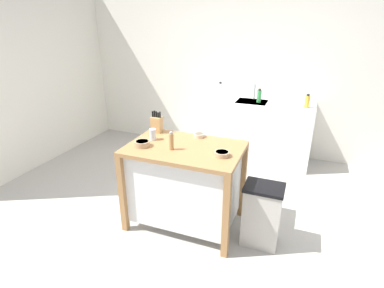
# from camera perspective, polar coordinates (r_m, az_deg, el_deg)

# --- Properties ---
(ground_plane) EXTENTS (6.30, 6.30, 0.00)m
(ground_plane) POSITION_cam_1_polar(r_m,az_deg,el_deg) (3.37, -0.34, -14.53)
(ground_plane) COLOR #ADA8A0
(ground_plane) RESTS_ON ground
(wall_back) EXTENTS (5.30, 0.10, 2.60)m
(wall_back) POSITION_cam_1_polar(r_m,az_deg,el_deg) (4.90, 9.49, 13.62)
(wall_back) COLOR silver
(wall_back) RESTS_ON ground
(wall_left) EXTENTS (0.10, 2.83, 2.60)m
(wall_left) POSITION_cam_1_polar(r_m,az_deg,el_deg) (4.98, -26.81, 11.72)
(wall_left) COLOR silver
(wall_left) RESTS_ON ground
(kitchen_island) EXTENTS (1.12, 0.75, 0.88)m
(kitchen_island) POSITION_cam_1_polar(r_m,az_deg,el_deg) (3.11, -1.33, -7.08)
(kitchen_island) COLOR #9E7042
(kitchen_island) RESTS_ON ground
(knife_block) EXTENTS (0.11, 0.09, 0.24)m
(knife_block) POSITION_cam_1_polar(r_m,az_deg,el_deg) (3.32, -6.68, 3.77)
(knife_block) COLOR tan
(knife_block) RESTS_ON kitchen_island
(bowl_ceramic_wide) EXTENTS (0.14, 0.14, 0.04)m
(bowl_ceramic_wide) POSITION_cam_1_polar(r_m,az_deg,el_deg) (2.74, 5.68, -1.83)
(bowl_ceramic_wide) COLOR tan
(bowl_ceramic_wide) RESTS_ON kitchen_island
(bowl_ceramic_small) EXTENTS (0.12, 0.12, 0.04)m
(bowl_ceramic_small) POSITION_cam_1_polar(r_m,az_deg,el_deg) (3.17, 1.33, 1.69)
(bowl_ceramic_small) COLOR beige
(bowl_ceramic_small) RESTS_ON kitchen_island
(bowl_stoneware_deep) EXTENTS (0.15, 0.15, 0.05)m
(bowl_stoneware_deep) POSITION_cam_1_polar(r_m,az_deg,el_deg) (2.98, -9.39, 0.09)
(bowl_stoneware_deep) COLOR tan
(bowl_stoneware_deep) RESTS_ON kitchen_island
(drinking_cup) EXTENTS (0.07, 0.07, 0.12)m
(drinking_cup) POSITION_cam_1_polar(r_m,az_deg,el_deg) (3.11, -7.44, 1.81)
(drinking_cup) COLOR silver
(drinking_cup) RESTS_ON kitchen_island
(pepper_grinder) EXTENTS (0.04, 0.04, 0.19)m
(pepper_grinder) POSITION_cam_1_polar(r_m,az_deg,el_deg) (2.84, -3.92, 0.57)
(pepper_grinder) COLOR #AD7F4C
(pepper_grinder) RESTS_ON kitchen_island
(trash_bin) EXTENTS (0.36, 0.28, 0.63)m
(trash_bin) POSITION_cam_1_polar(r_m,az_deg,el_deg) (3.01, 13.03, -12.91)
(trash_bin) COLOR #B7B2A8
(trash_bin) RESTS_ON ground
(sink_counter) EXTENTS (1.78, 0.60, 0.91)m
(sink_counter) POSITION_cam_1_polar(r_m,az_deg,el_deg) (4.72, 10.86, 2.62)
(sink_counter) COLOR silver
(sink_counter) RESTS_ON ground
(sink_faucet) EXTENTS (0.02, 0.02, 0.22)m
(sink_faucet) POSITION_cam_1_polar(r_m,az_deg,el_deg) (4.70, 11.70, 9.64)
(sink_faucet) COLOR #B7BCC1
(sink_faucet) RESTS_ON sink_counter
(bottle_hand_soap) EXTENTS (0.06, 0.06, 0.20)m
(bottle_hand_soap) POSITION_cam_1_polar(r_m,az_deg,el_deg) (4.52, 12.57, 8.82)
(bottle_hand_soap) COLOR green
(bottle_hand_soap) RESTS_ON sink_counter
(bottle_spray_cleaner) EXTENTS (0.06, 0.06, 0.23)m
(bottle_spray_cleaner) POSITION_cam_1_polar(r_m,az_deg,el_deg) (4.79, 5.35, 10.19)
(bottle_spray_cleaner) COLOR white
(bottle_spray_cleaner) RESTS_ON sink_counter
(bottle_dish_soap) EXTENTS (0.07, 0.07, 0.19)m
(bottle_dish_soap) POSITION_cam_1_polar(r_m,az_deg,el_deg) (4.42, 20.94, 7.52)
(bottle_dish_soap) COLOR yellow
(bottle_dish_soap) RESTS_ON sink_counter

